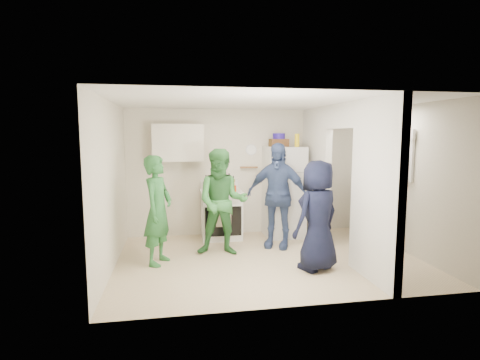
# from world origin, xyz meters

# --- Properties ---
(floor) EXTENTS (4.80, 4.80, 0.00)m
(floor) POSITION_xyz_m (0.00, 0.00, 0.00)
(floor) COLOR beige
(floor) RESTS_ON ground
(wall_back) EXTENTS (4.80, 0.00, 4.80)m
(wall_back) POSITION_xyz_m (0.00, 1.70, 1.25)
(wall_back) COLOR silver
(wall_back) RESTS_ON floor
(wall_front) EXTENTS (4.80, 0.00, 4.80)m
(wall_front) POSITION_xyz_m (0.00, -1.70, 1.25)
(wall_front) COLOR silver
(wall_front) RESTS_ON floor
(wall_left) EXTENTS (0.00, 3.40, 3.40)m
(wall_left) POSITION_xyz_m (-2.40, 0.00, 1.25)
(wall_left) COLOR silver
(wall_left) RESTS_ON floor
(wall_right) EXTENTS (0.00, 3.40, 3.40)m
(wall_right) POSITION_xyz_m (2.40, 0.00, 1.25)
(wall_right) COLOR silver
(wall_right) RESTS_ON floor
(ceiling) EXTENTS (4.80, 4.80, 0.00)m
(ceiling) POSITION_xyz_m (0.00, 0.00, 2.50)
(ceiling) COLOR white
(ceiling) RESTS_ON wall_back
(partition_pier_back) EXTENTS (0.12, 1.20, 2.50)m
(partition_pier_back) POSITION_xyz_m (1.20, 1.10, 1.25)
(partition_pier_back) COLOR silver
(partition_pier_back) RESTS_ON floor
(partition_pier_front) EXTENTS (0.12, 1.20, 2.50)m
(partition_pier_front) POSITION_xyz_m (1.20, -1.10, 1.25)
(partition_pier_front) COLOR silver
(partition_pier_front) RESTS_ON floor
(partition_header) EXTENTS (0.12, 1.00, 0.40)m
(partition_header) POSITION_xyz_m (1.20, 0.00, 2.30)
(partition_header) COLOR silver
(partition_header) RESTS_ON partition_pier_back
(stove) EXTENTS (0.78, 0.65, 0.93)m
(stove) POSITION_xyz_m (-0.60, 1.37, 0.47)
(stove) COLOR white
(stove) RESTS_ON floor
(upper_cabinet) EXTENTS (0.95, 0.34, 0.70)m
(upper_cabinet) POSITION_xyz_m (-1.40, 1.52, 1.85)
(upper_cabinet) COLOR silver
(upper_cabinet) RESTS_ON wall_back
(fridge) EXTENTS (0.73, 0.71, 1.77)m
(fridge) POSITION_xyz_m (0.64, 1.34, 0.88)
(fridge) COLOR silver
(fridge) RESTS_ON floor
(wicker_basket) EXTENTS (0.35, 0.25, 0.15)m
(wicker_basket) POSITION_xyz_m (0.54, 1.39, 1.84)
(wicker_basket) COLOR brown
(wicker_basket) RESTS_ON fridge
(blue_bowl) EXTENTS (0.24, 0.24, 0.11)m
(blue_bowl) POSITION_xyz_m (0.54, 1.39, 1.97)
(blue_bowl) COLOR #29169B
(blue_bowl) RESTS_ON wicker_basket
(yellow_cup_stack_top) EXTENTS (0.09, 0.09, 0.25)m
(yellow_cup_stack_top) POSITION_xyz_m (0.86, 1.24, 1.89)
(yellow_cup_stack_top) COLOR yellow
(yellow_cup_stack_top) RESTS_ON fridge
(wall_clock) EXTENTS (0.22, 0.02, 0.22)m
(wall_clock) POSITION_xyz_m (0.05, 1.68, 1.70)
(wall_clock) COLOR white
(wall_clock) RESTS_ON wall_back
(spice_shelf) EXTENTS (0.35, 0.08, 0.03)m
(spice_shelf) POSITION_xyz_m (0.00, 1.65, 1.35)
(spice_shelf) COLOR olive
(spice_shelf) RESTS_ON wall_back
(nook_window) EXTENTS (0.03, 0.70, 0.80)m
(nook_window) POSITION_xyz_m (2.38, 0.20, 1.65)
(nook_window) COLOR black
(nook_window) RESTS_ON wall_right
(nook_window_frame) EXTENTS (0.04, 0.76, 0.86)m
(nook_window_frame) POSITION_xyz_m (2.36, 0.20, 1.65)
(nook_window_frame) COLOR white
(nook_window_frame) RESTS_ON wall_right
(nook_valance) EXTENTS (0.04, 0.82, 0.18)m
(nook_valance) POSITION_xyz_m (2.34, 0.20, 2.00)
(nook_valance) COLOR white
(nook_valance) RESTS_ON wall_right
(yellow_cup_stack_stove) EXTENTS (0.09, 0.09, 0.25)m
(yellow_cup_stack_stove) POSITION_xyz_m (-0.72, 1.15, 1.06)
(yellow_cup_stack_stove) COLOR #D4DA12
(yellow_cup_stack_stove) RESTS_ON stove
(red_cup) EXTENTS (0.09, 0.09, 0.12)m
(red_cup) POSITION_xyz_m (-0.38, 1.17, 0.99)
(red_cup) COLOR red
(red_cup) RESTS_ON stove
(person_green_left) EXTENTS (0.61, 0.73, 1.69)m
(person_green_left) POSITION_xyz_m (-1.74, 0.10, 0.85)
(person_green_left) COLOR #30783A
(person_green_left) RESTS_ON floor
(person_green_center) EXTENTS (0.97, 0.82, 1.77)m
(person_green_center) POSITION_xyz_m (-0.70, 0.38, 0.89)
(person_green_center) COLOR #39833A
(person_green_center) RESTS_ON floor
(person_denim) EXTENTS (1.18, 0.93, 1.86)m
(person_denim) POSITION_xyz_m (0.30, 0.64, 0.93)
(person_denim) COLOR #3A4D7F
(person_denim) RESTS_ON floor
(person_navy) EXTENTS (0.95, 0.82, 1.63)m
(person_navy) POSITION_xyz_m (0.59, -0.57, 0.82)
(person_navy) COLOR black
(person_navy) RESTS_ON floor
(person_nook) EXTENTS (0.73, 1.24, 1.89)m
(person_nook) POSITION_xyz_m (2.04, 0.50, 0.95)
(person_nook) COLOR black
(person_nook) RESTS_ON floor
(bottle_a) EXTENTS (0.06, 0.06, 0.29)m
(bottle_a) POSITION_xyz_m (-0.88, 1.50, 1.08)
(bottle_a) COLOR brown
(bottle_a) RESTS_ON stove
(bottle_b) EXTENTS (0.07, 0.07, 0.25)m
(bottle_b) POSITION_xyz_m (-0.80, 1.28, 1.06)
(bottle_b) COLOR #194B2C
(bottle_b) RESTS_ON stove
(bottle_c) EXTENTS (0.06, 0.06, 0.26)m
(bottle_c) POSITION_xyz_m (-0.68, 1.53, 1.07)
(bottle_c) COLOR #B6C1C5
(bottle_c) RESTS_ON stove
(bottle_d) EXTENTS (0.06, 0.06, 0.28)m
(bottle_d) POSITION_xyz_m (-0.59, 1.34, 1.08)
(bottle_d) COLOR brown
(bottle_d) RESTS_ON stove
(bottle_e) EXTENTS (0.08, 0.08, 0.30)m
(bottle_e) POSITION_xyz_m (-0.50, 1.55, 1.08)
(bottle_e) COLOR gray
(bottle_e) RESTS_ON stove
(bottle_f) EXTENTS (0.06, 0.06, 0.32)m
(bottle_f) POSITION_xyz_m (-0.44, 1.41, 1.10)
(bottle_f) COLOR #163814
(bottle_f) RESTS_ON stove
(bottle_g) EXTENTS (0.06, 0.06, 0.27)m
(bottle_g) POSITION_xyz_m (-0.34, 1.49, 1.07)
(bottle_g) COLOR olive
(bottle_g) RESTS_ON stove
(bottle_h) EXTENTS (0.07, 0.07, 0.26)m
(bottle_h) POSITION_xyz_m (-0.92, 1.26, 1.06)
(bottle_h) COLOR #9CA4A8
(bottle_h) RESTS_ON stove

